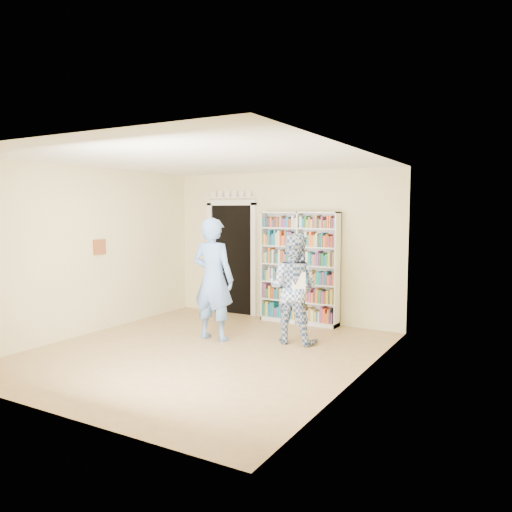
{
  "coord_description": "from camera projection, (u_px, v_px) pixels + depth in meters",
  "views": [
    {
      "loc": [
        4.09,
        -5.64,
        2.0
      ],
      "look_at": [
        0.35,
        0.9,
        1.31
      ],
      "focal_mm": 35.0,
      "sensor_mm": 36.0,
      "label": 1
    }
  ],
  "objects": [
    {
      "name": "wall_back",
      "position": [
        283.0,
        246.0,
        9.12
      ],
      "size": [
        4.5,
        0.0,
        4.5
      ],
      "primitive_type": "plane",
      "rotation": [
        1.57,
        0.0,
        0.0
      ],
      "color": "beige",
      "rests_on": "floor"
    },
    {
      "name": "bookshelf",
      "position": [
        300.0,
        267.0,
        8.81
      ],
      "size": [
        1.44,
        0.27,
        1.98
      ],
      "rotation": [
        0.0,
        0.0,
        0.18
      ],
      "color": "white",
      "rests_on": "floor"
    },
    {
      "name": "doorway",
      "position": [
        232.0,
        253.0,
        9.66
      ],
      "size": [
        1.1,
        0.08,
        2.43
      ],
      "color": "black",
      "rests_on": "floor"
    },
    {
      "name": "wall_right",
      "position": [
        359.0,
        266.0,
        5.84
      ],
      "size": [
        0.0,
        5.0,
        5.0
      ],
      "primitive_type": "plane",
      "rotation": [
        1.57,
        0.0,
        -1.57
      ],
      "color": "beige",
      "rests_on": "floor"
    },
    {
      "name": "wall_art",
      "position": [
        100.0,
        247.0,
        8.23
      ],
      "size": [
        0.03,
        0.25,
        0.25
      ],
      "primitive_type": "cube",
      "color": "brown",
      "rests_on": "wall_left"
    },
    {
      "name": "floor",
      "position": [
        203.0,
        352.0,
        7.08
      ],
      "size": [
        5.0,
        5.0,
        0.0
      ],
      "primitive_type": "plane",
      "color": "#A2794E",
      "rests_on": "ground"
    },
    {
      "name": "wall_left",
      "position": [
        89.0,
        251.0,
        8.07
      ],
      "size": [
        0.0,
        5.0,
        5.0
      ],
      "primitive_type": "plane",
      "rotation": [
        1.57,
        0.0,
        1.57
      ],
      "color": "beige",
      "rests_on": "floor"
    },
    {
      "name": "ceiling",
      "position": [
        201.0,
        159.0,
        6.83
      ],
      "size": [
        5.0,
        5.0,
        0.0
      ],
      "primitive_type": "plane",
      "rotation": [
        3.14,
        0.0,
        0.0
      ],
      "color": "white",
      "rests_on": "wall_back"
    },
    {
      "name": "man_blue",
      "position": [
        213.0,
        279.0,
        7.68
      ],
      "size": [
        0.7,
        0.48,
        1.89
      ],
      "primitive_type": "imported",
      "rotation": [
        0.0,
        0.0,
        3.18
      ],
      "color": "#628DDA",
      "rests_on": "floor"
    },
    {
      "name": "paper_sheet",
      "position": [
        299.0,
        282.0,
        7.28
      ],
      "size": [
        0.18,
        0.11,
        0.28
      ],
      "primitive_type": "cube",
      "rotation": [
        0.0,
        0.0,
        0.56
      ],
      "color": "white",
      "rests_on": "man_plaid"
    },
    {
      "name": "man_plaid",
      "position": [
        293.0,
        288.0,
        7.53
      ],
      "size": [
        0.84,
        0.68,
        1.65
      ],
      "primitive_type": "imported",
      "rotation": [
        0.0,
        0.0,
        3.21
      ],
      "color": "#2D4E8B",
      "rests_on": "floor"
    }
  ]
}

